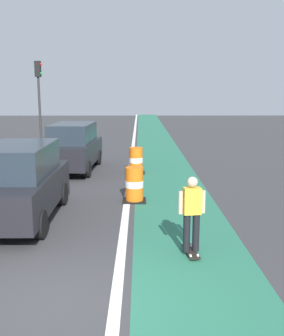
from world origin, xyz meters
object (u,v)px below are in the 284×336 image
Objects in this scene: skateboarder_on_lane at (192,213)px; traffic_light_corner at (39,89)px; parked_suv_second at (73,147)px; traffic_barrel_front at (134,185)px; parked_suv_nearest at (20,182)px; traffic_barrel_mid at (136,161)px.

skateboarder_on_lane is 17.59m from traffic_light_corner.
traffic_barrel_front is at bearing -61.61° from parked_suv_second.
parked_suv_nearest reaches higher than traffic_barrel_front.
traffic_barrel_mid is at bearing -13.12° from parked_suv_second.
parked_suv_nearest is at bearing -149.24° from traffic_barrel_front.
parked_suv_nearest is 3.55m from traffic_barrel_front.
traffic_light_corner reaches higher than traffic_barrel_mid.
traffic_barrel_mid is at bearing 98.24° from skateboarder_on_lane.
skateboarder_on_lane is at bearing -29.07° from parked_suv_nearest.
traffic_barrel_front is at bearing 30.76° from parked_suv_nearest.
traffic_light_corner is (-6.98, 15.94, 2.59)m from skateboarder_on_lane.
parked_suv_nearest reaches higher than traffic_barrel_mid.
parked_suv_second is at bearing 118.39° from traffic_barrel_front.
parked_suv_second is 5.70m from traffic_barrel_front.
parked_suv_second is 2.83m from traffic_barrel_mid.
traffic_light_corner reaches higher than skateboarder_on_lane.
parked_suv_nearest is 6.89m from traffic_barrel_mid.
traffic_light_corner is at bearing 127.80° from traffic_barrel_mid.
traffic_barrel_front is at bearing -90.22° from traffic_barrel_mid.
parked_suv_second reaches higher than traffic_barrel_mid.
traffic_barrel_front is 1.00× the size of traffic_barrel_mid.
parked_suv_nearest is 4.23× the size of traffic_barrel_mid.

